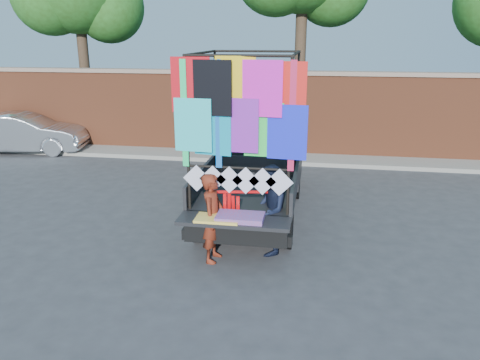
% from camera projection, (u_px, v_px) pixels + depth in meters
% --- Properties ---
extents(ground, '(90.00, 90.00, 0.00)m').
position_uv_depth(ground, '(217.00, 247.00, 8.38)').
color(ground, '#38383A').
rests_on(ground, ground).
extents(brick_wall, '(30.00, 0.45, 2.61)m').
position_uv_depth(brick_wall, '(264.00, 113.00, 14.58)').
color(brick_wall, brown).
rests_on(brick_wall, ground).
extents(curb, '(30.00, 1.20, 0.12)m').
position_uv_depth(curb, '(261.00, 157.00, 14.30)').
color(curb, gray).
rests_on(curb, ground).
extents(pickup_truck, '(2.12, 5.33, 3.36)m').
position_uv_depth(pickup_truck, '(258.00, 168.00, 10.21)').
color(pickup_truck, black).
rests_on(pickup_truck, ground).
extents(sedan, '(4.03, 2.00, 1.27)m').
position_uv_depth(sedan, '(24.00, 133.00, 14.97)').
color(sedan, silver).
rests_on(sedan, ground).
extents(woman, '(0.41, 0.58, 1.51)m').
position_uv_depth(woman, '(213.00, 218.00, 7.69)').
color(woman, maroon).
rests_on(woman, ground).
extents(man, '(0.60, 0.77, 1.57)m').
position_uv_depth(man, '(269.00, 210.00, 7.94)').
color(man, '#141B32').
rests_on(man, ground).
extents(streamer_bundle, '(0.87, 0.19, 0.61)m').
position_uv_depth(streamer_bundle, '(236.00, 202.00, 7.75)').
color(streamer_bundle, red).
rests_on(streamer_bundle, ground).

